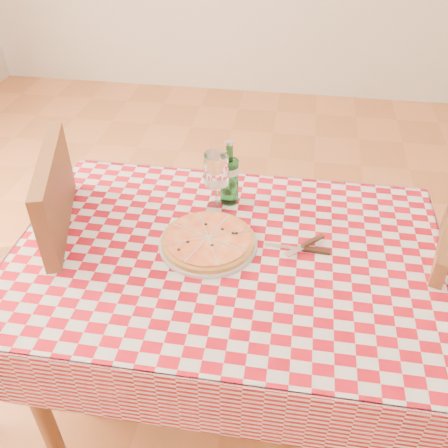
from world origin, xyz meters
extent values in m
plane|color=#B06539|center=(0.00, 0.00, 0.00)|extent=(6.00, 6.00, 0.00)
cube|color=brown|center=(0.00, 0.00, 0.73)|extent=(1.20, 0.80, 0.04)
cylinder|color=brown|center=(-0.54, -0.34, 0.35)|extent=(0.06, 0.06, 0.71)
cylinder|color=brown|center=(-0.54, 0.34, 0.35)|extent=(0.06, 0.06, 0.71)
cylinder|color=brown|center=(0.54, 0.34, 0.35)|extent=(0.06, 0.06, 0.71)
cube|color=maroon|center=(0.00, 0.00, 0.75)|extent=(1.30, 0.90, 0.01)
cylinder|color=brown|center=(0.61, -0.04, 0.20)|extent=(0.03, 0.03, 0.39)
cylinder|color=brown|center=(0.70, 0.28, 0.20)|extent=(0.03, 0.03, 0.39)
cube|color=brown|center=(0.64, 0.12, 0.64)|extent=(0.15, 0.38, 0.42)
cube|color=brown|center=(-0.74, -0.01, 0.49)|extent=(0.57, 0.57, 0.04)
cylinder|color=brown|center=(-0.61, 0.23, 0.23)|extent=(0.04, 0.04, 0.47)
cylinder|color=brown|center=(-0.50, -0.14, 0.23)|extent=(0.04, 0.04, 0.47)
cube|color=brown|center=(-0.54, 0.05, 0.76)|extent=(0.18, 0.45, 0.50)
camera|label=1|loc=(0.17, -1.12, 1.75)|focal=40.00mm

